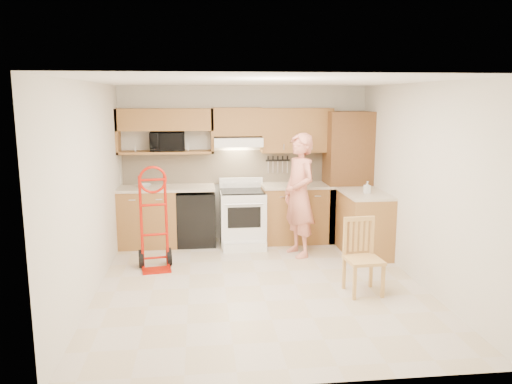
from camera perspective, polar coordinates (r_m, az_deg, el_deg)
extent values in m
cube|color=beige|center=(6.46, 0.50, -10.54)|extent=(4.00, 4.50, 0.02)
cube|color=white|center=(6.03, 0.54, 12.40)|extent=(4.00, 4.50, 0.02)
cube|color=beige|center=(8.34, -1.34, 3.22)|extent=(4.00, 0.02, 2.50)
cube|color=beige|center=(3.94, 4.45, -5.19)|extent=(4.00, 0.02, 2.50)
cube|color=beige|center=(6.21, -18.22, 0.14)|extent=(0.02, 4.50, 2.50)
cube|color=beige|center=(6.66, 17.94, 0.83)|extent=(0.02, 4.50, 2.50)
cube|color=beige|center=(8.33, -1.32, 2.86)|extent=(3.92, 0.03, 0.55)
cube|color=brown|center=(8.19, -11.99, -2.84)|extent=(0.90, 0.60, 0.90)
cube|color=black|center=(8.16, -6.73, -2.92)|extent=(0.60, 0.60, 0.85)
cube|color=brown|center=(8.30, 4.60, -2.47)|extent=(1.14, 0.60, 0.90)
cube|color=#BBAC91|center=(8.07, -10.00, 0.44)|extent=(1.50, 0.63, 0.04)
cube|color=#BBAC91|center=(8.20, 4.65, 0.73)|extent=(1.14, 0.63, 0.04)
cube|color=brown|center=(7.76, 12.06, -3.59)|extent=(0.60, 1.00, 0.90)
cube|color=#BBAC91|center=(7.66, 12.19, -0.18)|extent=(0.63, 1.00, 0.04)
cube|color=#58361A|center=(8.38, 10.18, 1.70)|extent=(0.70, 0.60, 2.10)
cube|color=brown|center=(8.09, -10.19, 8.02)|extent=(1.50, 0.33, 0.34)
cube|color=brown|center=(8.13, -10.07, 4.43)|extent=(1.50, 0.33, 0.04)
cube|color=brown|center=(8.10, -2.10, 7.90)|extent=(0.76, 0.33, 0.44)
cube|color=brown|center=(8.23, 4.56, 6.94)|extent=(1.14, 0.33, 0.70)
cube|color=white|center=(8.06, -2.05, 5.67)|extent=(0.76, 0.46, 0.14)
imported|color=black|center=(8.11, -9.92, 5.62)|extent=(0.55, 0.38, 0.30)
imported|color=#D27963|center=(7.46, 4.89, -0.36)|extent=(0.62, 0.76, 1.82)
imported|color=white|center=(7.58, 12.38, 0.53)|extent=(0.09, 0.09, 0.17)
imported|color=white|center=(8.10, -12.44, 0.71)|extent=(0.24, 0.24, 0.05)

